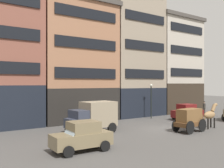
{
  "coord_description": "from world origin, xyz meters",
  "views": [
    {
      "loc": [
        -16.89,
        -16.31,
        4.17
      ],
      "look_at": [
        -4.26,
        2.04,
        4.13
      ],
      "focal_mm": 40.1,
      "sensor_mm": 36.0,
      "label": 1
    }
  ],
  "objects_px": {
    "draft_horse": "(210,115)",
    "pedestrian_officer": "(204,107)",
    "streetlamp_curbside": "(151,96)",
    "sedan_dark": "(82,136)",
    "cargo_wagon": "(190,118)",
    "delivery_truck_far": "(93,116)",
    "sedan_light": "(187,112)"
  },
  "relations": [
    {
      "from": "pedestrian_officer",
      "to": "delivery_truck_far",
      "type": "bearing_deg",
      "value": -172.85
    },
    {
      "from": "pedestrian_officer",
      "to": "streetlamp_curbside",
      "type": "relative_size",
      "value": 0.44
    },
    {
      "from": "draft_horse",
      "to": "streetlamp_curbside",
      "type": "relative_size",
      "value": 0.57
    },
    {
      "from": "cargo_wagon",
      "to": "streetlamp_curbside",
      "type": "relative_size",
      "value": 0.73
    },
    {
      "from": "sedan_dark",
      "to": "pedestrian_officer",
      "type": "relative_size",
      "value": 2.09
    },
    {
      "from": "delivery_truck_far",
      "to": "sedan_light",
      "type": "bearing_deg",
      "value": 1.37
    },
    {
      "from": "sedan_light",
      "to": "pedestrian_officer",
      "type": "distance_m",
      "value": 6.41
    },
    {
      "from": "delivery_truck_far",
      "to": "sedan_light",
      "type": "distance_m",
      "value": 12.65
    },
    {
      "from": "cargo_wagon",
      "to": "sedan_light",
      "type": "height_order",
      "value": "cargo_wagon"
    },
    {
      "from": "draft_horse",
      "to": "delivery_truck_far",
      "type": "bearing_deg",
      "value": 156.89
    },
    {
      "from": "streetlamp_curbside",
      "to": "sedan_dark",
      "type": "bearing_deg",
      "value": -148.9
    },
    {
      "from": "cargo_wagon",
      "to": "delivery_truck_far",
      "type": "bearing_deg",
      "value": 148.92
    },
    {
      "from": "cargo_wagon",
      "to": "sedan_dark",
      "type": "xyz_separation_m",
      "value": [
        -10.61,
        -0.25,
        -0.23
      ]
    },
    {
      "from": "cargo_wagon",
      "to": "delivery_truck_far",
      "type": "relative_size",
      "value": 0.67
    },
    {
      "from": "cargo_wagon",
      "to": "draft_horse",
      "type": "bearing_deg",
      "value": 0.07
    },
    {
      "from": "delivery_truck_far",
      "to": "streetlamp_curbside",
      "type": "bearing_deg",
      "value": 19.67
    },
    {
      "from": "cargo_wagon",
      "to": "draft_horse",
      "type": "xyz_separation_m",
      "value": [
        2.95,
        0.0,
        0.12
      ]
    },
    {
      "from": "draft_horse",
      "to": "streetlamp_curbside",
      "type": "height_order",
      "value": "streetlamp_curbside"
    },
    {
      "from": "delivery_truck_far",
      "to": "sedan_dark",
      "type": "distance_m",
      "value": 5.74
    },
    {
      "from": "sedan_dark",
      "to": "cargo_wagon",
      "type": "bearing_deg",
      "value": 1.32
    },
    {
      "from": "sedan_dark",
      "to": "sedan_light",
      "type": "xyz_separation_m",
      "value": [
        16.07,
        4.87,
        0.0
      ]
    },
    {
      "from": "draft_horse",
      "to": "streetlamp_curbside",
      "type": "bearing_deg",
      "value": 89.6
    },
    {
      "from": "draft_horse",
      "to": "pedestrian_officer",
      "type": "height_order",
      "value": "draft_horse"
    },
    {
      "from": "cargo_wagon",
      "to": "delivery_truck_far",
      "type": "xyz_separation_m",
      "value": [
        -7.18,
        4.33,
        0.28
      ]
    },
    {
      "from": "delivery_truck_far",
      "to": "pedestrian_officer",
      "type": "distance_m",
      "value": 18.87
    },
    {
      "from": "cargo_wagon",
      "to": "delivery_truck_far",
      "type": "distance_m",
      "value": 8.38
    },
    {
      "from": "delivery_truck_far",
      "to": "sedan_dark",
      "type": "relative_size",
      "value": 1.19
    },
    {
      "from": "draft_horse",
      "to": "sedan_light",
      "type": "distance_m",
      "value": 5.27
    },
    {
      "from": "draft_horse",
      "to": "delivery_truck_far",
      "type": "distance_m",
      "value": 11.01
    },
    {
      "from": "sedan_light",
      "to": "streetlamp_curbside",
      "type": "relative_size",
      "value": 0.92
    },
    {
      "from": "draft_horse",
      "to": "pedestrian_officer",
      "type": "relative_size",
      "value": 1.31
    },
    {
      "from": "cargo_wagon",
      "to": "sedan_light",
      "type": "relative_size",
      "value": 0.79
    }
  ]
}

